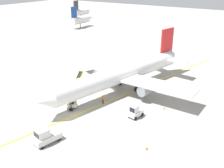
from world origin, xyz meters
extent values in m
plane|color=#9E9B93|center=(0.00, 0.00, 0.00)|extent=(300.00, 300.00, 0.00)
cube|color=yellow|center=(0.92, 5.00, 0.00)|extent=(17.70, 78.15, 0.01)
cylinder|color=white|center=(0.92, 12.56, 3.45)|extent=(9.75, 30.00, 3.30)
cone|color=white|center=(-2.60, -3.26, 3.45)|extent=(3.68, 3.05, 3.23)
cone|color=white|center=(4.49, 28.56, 3.85)|extent=(3.67, 3.42, 3.14)
cube|color=white|center=(8.56, 12.39, 3.05)|extent=(13.04, 4.53, 0.36)
cylinder|color=gray|center=(6.74, 11.77, 2.05)|extent=(2.55, 3.54, 1.90)
cube|color=white|center=(-6.06, 15.65, 3.05)|extent=(13.65, 9.41, 0.36)
cylinder|color=gray|center=(-4.68, 14.32, 2.05)|extent=(2.55, 3.54, 1.90)
cube|color=red|center=(3.97, 26.22, 7.50)|extent=(1.14, 3.97, 5.20)
cube|color=white|center=(6.81, 25.18, 3.85)|extent=(5.36, 2.61, 0.24)
cube|color=white|center=(0.95, 26.48, 3.85)|extent=(5.64, 3.89, 0.24)
cylinder|color=#4C4C51|center=(-1.58, 1.33, 1.56)|extent=(0.20, 0.20, 3.12)
cylinder|color=black|center=(-1.58, 1.33, 0.28)|extent=(0.46, 0.62, 0.56)
cylinder|color=#4C4C51|center=(3.50, 14.03, 1.56)|extent=(0.20, 0.20, 3.12)
cylinder|color=black|center=(3.50, 14.03, 0.48)|extent=(0.55, 1.01, 0.96)
cylinder|color=#4C4C51|center=(-0.79, 14.99, 1.56)|extent=(0.20, 0.20, 3.12)
cylinder|color=black|center=(-0.79, 14.99, 0.48)|extent=(0.55, 1.01, 0.96)
cube|color=black|center=(-2.17, -1.30, 3.80)|extent=(2.96, 1.59, 0.60)
cube|color=silver|center=(1.58, -6.91, 0.70)|extent=(2.61, 3.92, 0.80)
cube|color=silver|center=(1.45, -7.53, 1.65)|extent=(1.83, 1.90, 1.10)
cube|color=black|center=(1.28, -8.28, 1.65)|extent=(1.41, 0.38, 0.77)
cylinder|color=black|center=(2.10, -8.31, 0.30)|extent=(0.34, 0.63, 0.60)
cylinder|color=black|center=(0.52, -7.97, 0.30)|extent=(0.34, 0.63, 0.60)
cylinder|color=black|center=(2.63, -5.85, 0.30)|extent=(0.34, 0.63, 0.60)
cylinder|color=black|center=(1.05, -5.51, 0.30)|extent=(0.34, 0.63, 0.60)
cube|color=silver|center=(8.11, 5.51, 0.65)|extent=(1.70, 2.59, 0.70)
cube|color=silver|center=(8.04, 5.10, 1.55)|extent=(1.21, 1.24, 1.10)
cube|color=black|center=(7.95, 4.59, 1.55)|extent=(0.97, 0.25, 0.77)
cylinder|color=black|center=(8.51, 4.59, 0.30)|extent=(0.32, 0.63, 0.60)
cylinder|color=black|center=(7.42, 4.78, 0.30)|extent=(0.32, 0.63, 0.60)
cylinder|color=black|center=(8.80, 6.24, 0.30)|extent=(0.32, 0.63, 0.60)
cylinder|color=black|center=(7.71, 6.44, 0.30)|extent=(0.32, 0.63, 0.60)
cube|color=silver|center=(-6.84, 9.02, 0.60)|extent=(2.92, 4.08, 0.60)
cylinder|color=black|center=(-7.97, 9.97, 0.30)|extent=(0.45, 0.64, 0.60)
cylinder|color=black|center=(-6.80, 10.49, 0.30)|extent=(0.45, 0.64, 0.60)
cylinder|color=black|center=(-6.88, 7.54, 0.30)|extent=(0.45, 0.64, 0.60)
cylinder|color=black|center=(-5.72, 8.07, 0.30)|extent=(0.45, 0.64, 0.60)
cube|color=black|center=(-7.09, 9.57, 1.55)|extent=(2.86, 4.93, 1.76)
cube|color=yellow|center=(-7.50, 9.38, 1.67)|extent=(2.13, 4.61, 1.84)
cube|color=yellow|center=(-6.68, 9.75, 1.67)|extent=(2.13, 4.61, 1.84)
cube|color=silver|center=(-3.23, 2.70, 0.60)|extent=(4.01, 3.30, 0.60)
cylinder|color=black|center=(-4.70, 2.87, 0.30)|extent=(0.62, 0.51, 0.60)
cylinder|color=black|center=(-4.01, 3.95, 0.30)|extent=(0.62, 0.51, 0.60)
cylinder|color=black|center=(-2.45, 1.45, 0.30)|extent=(0.62, 0.51, 0.60)
cylinder|color=black|center=(-1.77, 2.53, 0.30)|extent=(0.62, 0.51, 0.60)
cube|color=black|center=(-3.74, 3.02, 1.55)|extent=(4.70, 3.44, 1.76)
cube|color=yellow|center=(-3.98, 2.64, 1.67)|extent=(4.28, 2.76, 1.84)
cube|color=yellow|center=(-3.50, 3.40, 1.67)|extent=(4.28, 2.76, 1.84)
cylinder|color=#26262D|center=(1.19, 6.38, 0.42)|extent=(0.24, 0.24, 0.85)
cube|color=orange|center=(1.19, 6.38, 1.13)|extent=(0.36, 0.22, 0.56)
sphere|color=#9E7051|center=(1.19, 6.38, 1.52)|extent=(0.20, 0.20, 0.20)
sphere|color=yellow|center=(1.19, 6.38, 1.58)|extent=(0.24, 0.24, 0.24)
cone|color=orange|center=(10.76, 10.37, 0.22)|extent=(0.36, 0.36, 0.44)
cone|color=orange|center=(13.36, -1.05, 0.22)|extent=(0.36, 0.36, 0.44)
cylinder|color=silver|center=(-63.06, 77.13, 3.10)|extent=(3.00, 10.00, 3.00)
cylinder|color=#3F3F3F|center=(-63.06, 77.13, 0.80)|extent=(0.30, 0.30, 1.60)
cube|color=#333338|center=(-63.06, 73.63, 6.60)|extent=(0.24, 3.20, 4.40)
cylinder|color=silver|center=(-47.62, 58.17, 3.10)|extent=(3.00, 10.00, 3.00)
cylinder|color=#3F3F3F|center=(-47.62, 58.17, 0.80)|extent=(0.30, 0.30, 1.60)
cube|color=navy|center=(-47.62, 54.67, 6.60)|extent=(0.24, 3.20, 4.40)
camera|label=1|loc=(25.21, -26.66, 20.69)|focal=42.41mm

